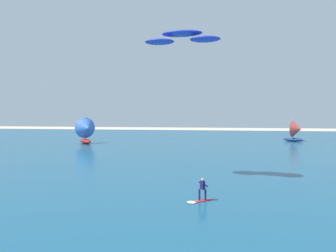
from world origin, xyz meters
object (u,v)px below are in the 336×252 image
Objects in this scene: kitesurfer at (200,193)px; kite at (182,38)px; sailboat_anchored_offshore at (86,130)px; sailboat_trailing at (296,131)px.

kite is (-1.91, 6.72, 12.43)m from kitesurfer.
sailboat_anchored_offshore reaches higher than kitesurfer.
sailboat_anchored_offshore is at bearing 123.66° from kite.
sailboat_anchored_offshore is 41.17m from sailboat_trailing.
kitesurfer is 14.26m from kite.
sailboat_trailing is (40.14, 9.16, -0.38)m from sailboat_anchored_offshore.
sailboat_trailing is at bearing 69.14° from kitesurfer.
kitesurfer is 0.34× the size of sailboat_anchored_offshore.
sailboat_anchored_offshore is 1.18× the size of sailboat_trailing.
kite reaches higher than sailboat_trailing.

